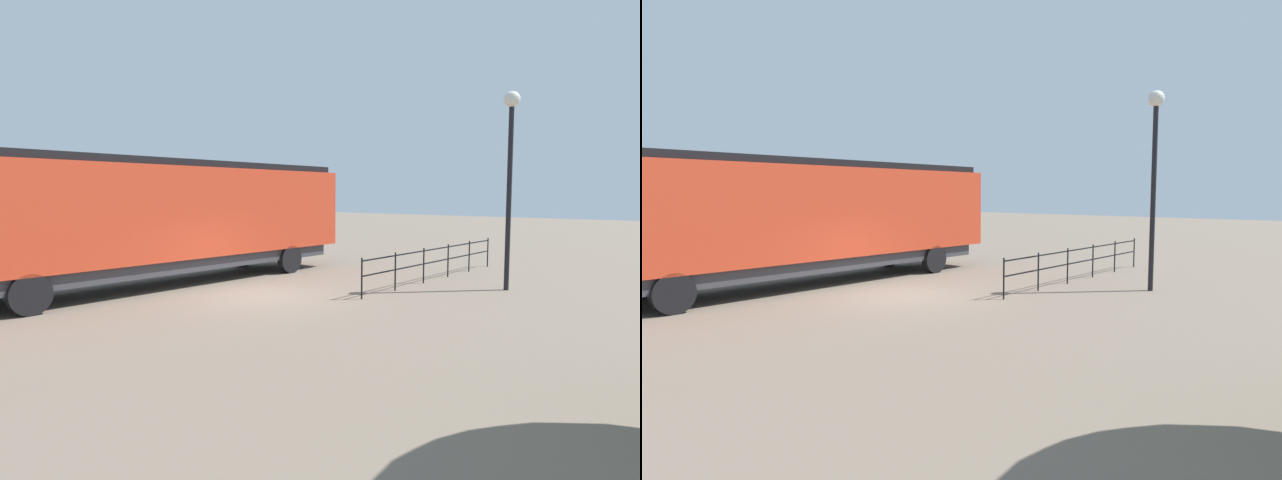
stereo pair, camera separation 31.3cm
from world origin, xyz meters
The scene contains 4 objects.
ground_plane centered at (0.00, 0.00, 0.00)m, with size 120.00×120.00×0.00m, color #756656.
locomotive centered at (-4.12, -0.36, 2.40)m, with size 3.14×15.15×4.29m.
lamp_post centered at (5.32, 5.97, 4.46)m, with size 0.51×0.51×6.41m.
platform_fence centered at (2.60, 6.28, 0.81)m, with size 0.05×9.30×1.25m.
Camera 1 is at (11.67, -10.86, 3.14)m, focal length 29.27 mm.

